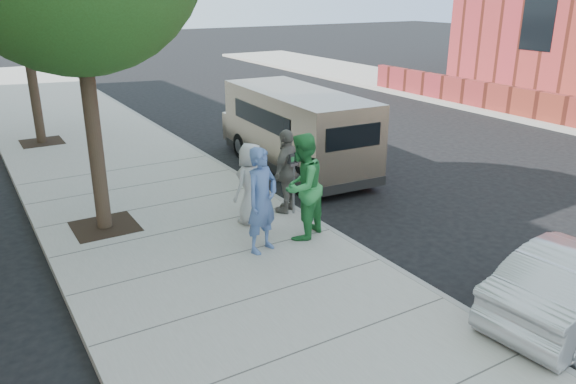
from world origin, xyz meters
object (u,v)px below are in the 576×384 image
object	(u,v)px
person_green_shirt	(302,187)
person_gray_shirt	(251,183)
person_striped_polo	(287,171)
person_officer	(262,200)
parking_meter	(294,170)
van	(295,128)

from	to	relation	value
person_green_shirt	person_gray_shirt	size ratio (longest dim) A/B	1.23
person_striped_polo	person_officer	bearing A→B (deg)	13.04
parking_meter	person_officer	distance (m)	1.85
person_officer	person_gray_shirt	distance (m)	1.33
parking_meter	van	distance (m)	3.56
person_gray_shirt	van	bearing A→B (deg)	-155.95
person_green_shirt	person_striped_polo	bearing A→B (deg)	-137.35
person_gray_shirt	person_striped_polo	world-z (taller)	person_striped_polo
parking_meter	van	xyz separation A→B (m)	(1.90, 3.01, 0.02)
person_green_shirt	van	bearing A→B (deg)	-148.39
person_striped_polo	person_green_shirt	bearing A→B (deg)	37.96
person_officer	person_green_shirt	xyz separation A→B (m)	(0.91, 0.14, 0.05)
parking_meter	person_green_shirt	size ratio (longest dim) A/B	0.65
parking_meter	person_gray_shirt	world-z (taller)	person_gray_shirt
person_green_shirt	person_striped_polo	distance (m)	1.33
person_gray_shirt	person_green_shirt	bearing A→B (deg)	91.06
parking_meter	person_gray_shirt	size ratio (longest dim) A/B	0.80
van	person_green_shirt	size ratio (longest dim) A/B	2.90
parking_meter	person_officer	world-z (taller)	person_officer
person_green_shirt	person_gray_shirt	world-z (taller)	person_green_shirt
person_officer	person_green_shirt	distance (m)	0.92
parking_meter	person_striped_polo	world-z (taller)	person_striped_polo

